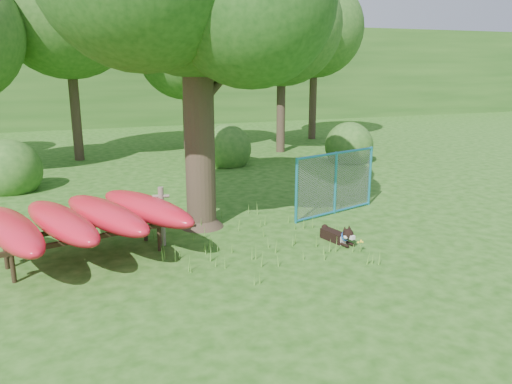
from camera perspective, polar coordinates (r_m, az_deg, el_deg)
name	(u,v)px	position (r m, az deg, el deg)	size (l,w,h in m)	color
ground	(269,259)	(9.47, 1.44, -7.67)	(80.00, 80.00, 0.00)	#1A470E
wooden_post	(162,215)	(10.14, -10.71, -2.57)	(0.33, 0.14, 1.21)	#625849
kayak_rack	(84,218)	(9.72, -19.09, -2.87)	(4.09, 3.66, 1.05)	black
husky_dog	(339,235)	(10.39, 9.42, -4.93)	(0.40, 0.97, 0.43)	black
fence_section	(335,183)	(12.24, 9.07, 1.03)	(2.53, 0.84, 2.56)	teal
wildflower_clump	(361,243)	(9.94, 11.87, -5.69)	(0.11, 0.10, 0.24)	#528A2D
bg_tree_b	(66,6)	(20.24, -20.87, 19.27)	(5.20, 5.20, 8.22)	#31261B
bg_tree_c	(185,51)	(21.68, -8.12, 15.64)	(4.00, 4.00, 6.12)	#31261B
bg_tree_d	(282,25)	(20.92, 2.98, 18.49)	(4.80, 4.80, 7.50)	#31261B
bg_tree_e	(315,28)	(24.92, 6.74, 18.07)	(4.60, 4.60, 7.55)	#31261B
shrub_left	(12,191)	(16.11, -26.10, 0.11)	(1.80, 1.80, 1.80)	#28541B
shrub_right	(348,162)	(19.21, 10.50, 3.42)	(1.80, 1.80, 1.80)	#28541B
shrub_mid	(227,165)	(18.28, -3.36, 3.09)	(1.80, 1.80, 1.80)	#28541B
wooded_hillside	(115,74)	(36.29, -15.83, 12.89)	(80.00, 12.00, 6.00)	#28541B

